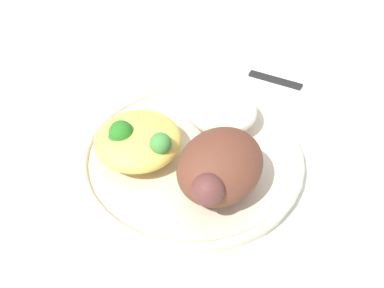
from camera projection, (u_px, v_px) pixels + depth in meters
name	position (u px, v px, depth m)	size (l,w,h in m)	color
ground_plane	(192.00, 161.00, 0.49)	(2.00, 2.00, 0.00)	silver
plate	(192.00, 155.00, 0.48)	(0.26, 0.26, 0.02)	beige
roasted_chicken	(220.00, 167.00, 0.41)	(0.11, 0.08, 0.06)	brown
rice_pile	(223.00, 110.00, 0.50)	(0.08, 0.09, 0.04)	white
mac_cheese_with_broccoli	(137.00, 140.00, 0.46)	(0.10, 0.10, 0.05)	#E9C453
fork	(264.00, 95.00, 0.58)	(0.03, 0.14, 0.01)	silver
knife	(301.00, 87.00, 0.59)	(0.04, 0.19, 0.01)	black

